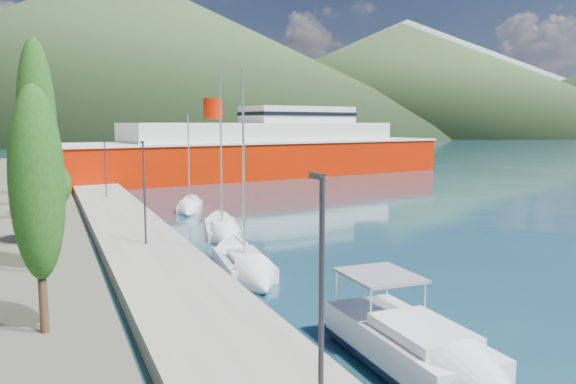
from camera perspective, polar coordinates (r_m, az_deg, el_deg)
name	(u,v)px	position (r m, az deg, el deg)	size (l,w,h in m)	color
ground	(111,157)	(139.77, -17.53, 3.44)	(1400.00, 1400.00, 0.00)	#173C4D
quay	(122,220)	(45.74, -16.56, -2.72)	(5.00, 88.00, 0.80)	gray
hills_far	(188,61)	(659.27, -10.08, 12.95)	(1480.00, 900.00, 180.00)	gray
hills_near	(214,64)	(409.18, -7.50, 12.74)	(1010.00, 520.00, 115.00)	#304925
tree_row	(41,148)	(51.45, -23.76, 4.08)	(3.87, 64.61, 11.18)	#47301E
lamp_posts	(144,189)	(33.90, -14.43, 0.33)	(0.15, 46.74, 6.06)	#2D2D33
motor_cruiser	(438,370)	(18.17, 14.96, -17.04)	(2.93, 9.32, 3.41)	black
sailboat_near	(251,274)	(28.74, -3.76, -8.31)	(3.29, 8.25, 11.54)	silver
sailboat_mid	(224,235)	(38.65, -6.54, -4.38)	(4.03, 8.71, 12.13)	silver
sailboat_far	(189,210)	(50.55, -10.05, -1.77)	(3.90, 6.76, 9.48)	silver
ferry	(265,152)	(84.38, -2.32, 4.11)	(61.50, 22.74, 11.96)	#B01700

